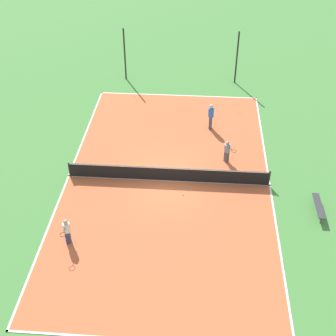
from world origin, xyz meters
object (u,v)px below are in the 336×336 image
(tennis_ball_midcourt, at_px, (240,113))
(fence_post_back_right, at_px, (237,58))
(tennis_net, at_px, (168,174))
(player_far_white, at_px, (67,230))
(player_near_blue, at_px, (211,115))
(tennis_ball_near_net, at_px, (135,96))
(fence_post_back_left, at_px, (125,54))
(player_baseline_gray, at_px, (227,150))
(tennis_ball_far_baseline, at_px, (183,195))
(bench, at_px, (319,206))

(tennis_ball_midcourt, xyz_separation_m, fence_post_back_right, (-0.17, 4.70, 1.98))
(tennis_net, height_order, fence_post_back_right, fence_post_back_right)
(player_far_white, xyz_separation_m, fence_post_back_right, (8.67, 17.74, 1.20))
(tennis_net, bearing_deg, player_near_blue, 67.57)
(tennis_ball_near_net, height_order, fence_post_back_left, fence_post_back_left)
(player_baseline_gray, height_order, fence_post_back_left, fence_post_back_left)
(player_baseline_gray, bearing_deg, tennis_net, -95.67)
(tennis_ball_far_baseline, bearing_deg, player_near_blue, 78.28)
(tennis_ball_near_net, relative_size, fence_post_back_left, 0.02)
(player_near_blue, relative_size, fence_post_back_left, 0.44)
(player_baseline_gray, height_order, tennis_ball_far_baseline, player_baseline_gray)
(player_baseline_gray, bearing_deg, player_far_white, -84.73)
(player_far_white, height_order, fence_post_back_left, fence_post_back_left)
(tennis_ball_near_net, bearing_deg, tennis_ball_midcourt, -13.30)
(bench, height_order, player_baseline_gray, player_baseline_gray)
(tennis_ball_far_baseline, bearing_deg, tennis_ball_near_net, 110.64)
(player_baseline_gray, distance_m, player_near_blue, 3.77)
(player_far_white, xyz_separation_m, tennis_ball_far_baseline, (5.35, 3.94, -0.78))
(player_baseline_gray, xyz_separation_m, fence_post_back_left, (-7.57, 10.50, 1.22))
(player_far_white, xyz_separation_m, player_baseline_gray, (7.76, 7.24, -0.02))
(player_near_blue, xyz_separation_m, tennis_ball_near_net, (-5.54, 3.95, -1.00))
(player_far_white, bearing_deg, bench, 103.10)
(tennis_ball_midcourt, bearing_deg, tennis_ball_near_net, 166.70)
(player_far_white, distance_m, tennis_ball_far_baseline, 6.69)
(tennis_ball_near_net, distance_m, fence_post_back_left, 3.67)
(tennis_ball_midcourt, relative_size, fence_post_back_right, 0.02)
(player_baseline_gray, distance_m, tennis_ball_near_net, 10.03)
(tennis_ball_midcourt, xyz_separation_m, fence_post_back_left, (-8.65, 4.70, 1.98))
(player_far_white, height_order, player_near_blue, player_near_blue)
(bench, relative_size, fence_post_back_left, 0.49)
(tennis_net, height_order, bench, tennis_net)
(tennis_ball_midcourt, distance_m, tennis_ball_far_baseline, 9.75)
(player_far_white, xyz_separation_m, tennis_ball_midcourt, (8.83, 13.04, -0.78))
(tennis_net, distance_m, fence_post_back_left, 13.37)
(fence_post_back_right, bearing_deg, player_near_blue, -105.29)
(tennis_net, height_order, player_near_blue, player_near_blue)
(fence_post_back_left, bearing_deg, player_baseline_gray, -54.20)
(tennis_net, distance_m, tennis_ball_near_net, 10.20)
(bench, bearing_deg, player_far_white, 104.19)
(player_near_blue, bearing_deg, tennis_ball_far_baseline, -8.02)
(player_far_white, bearing_deg, tennis_ball_midcourt, 144.79)
(player_far_white, distance_m, player_near_blue, 12.83)
(tennis_net, bearing_deg, tennis_ball_far_baseline, -52.76)
(player_near_blue, xyz_separation_m, tennis_ball_far_baseline, (-1.44, -6.94, -1.00))
(player_baseline_gray, distance_m, tennis_ball_far_baseline, 4.16)
(player_baseline_gray, xyz_separation_m, player_near_blue, (-0.97, 3.64, 0.23))
(tennis_net, bearing_deg, fence_post_back_right, 71.38)
(player_baseline_gray, bearing_deg, bench, 10.68)
(player_near_blue, xyz_separation_m, fence_post_back_left, (-6.60, 6.86, 0.98))
(player_far_white, relative_size, fence_post_back_left, 0.36)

